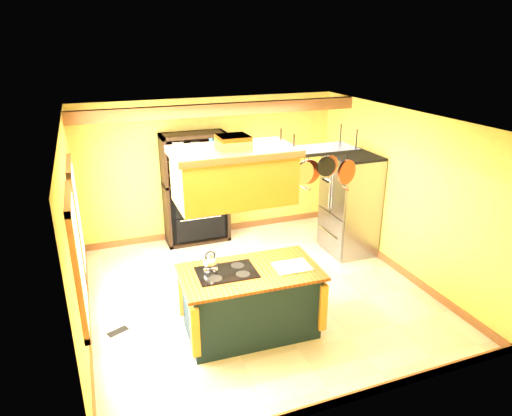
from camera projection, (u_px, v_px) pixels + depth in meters
floor at (257, 292)px, 7.13m from camera, size 5.00×5.00×0.00m
ceiling at (257, 119)px, 6.17m from camera, size 5.00×5.00×0.00m
wall_back at (211, 168)px, 8.84m from camera, size 5.00×0.02×2.70m
wall_front at (348, 299)px, 4.46m from camera, size 5.00×0.02×2.70m
wall_left at (75, 237)px, 5.82m from camera, size 0.02×5.00×2.70m
wall_right at (400, 192)px, 7.48m from camera, size 0.02×5.00×2.70m
ceiling_beam at (222, 109)px, 7.70m from camera, size 5.00×0.15×0.20m
window_near at (78, 260)px, 5.12m from camera, size 0.06×1.06×1.56m
window_far at (77, 217)px, 6.34m from camera, size 0.06×1.06×1.56m
kitchen_island at (250, 301)px, 6.04m from camera, size 1.85×1.08×1.11m
range_hood at (234, 174)px, 5.34m from camera, size 1.44×0.82×0.80m
pot_rack at (318, 159)px, 5.68m from camera, size 1.03×0.47×0.72m
refrigerator at (349, 206)px, 8.23m from camera, size 0.78×0.91×1.79m
hutch at (196, 199)px, 8.69m from camera, size 1.20×0.55×2.12m
floor_register at (118, 331)px, 6.18m from camera, size 0.30×0.22×0.01m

